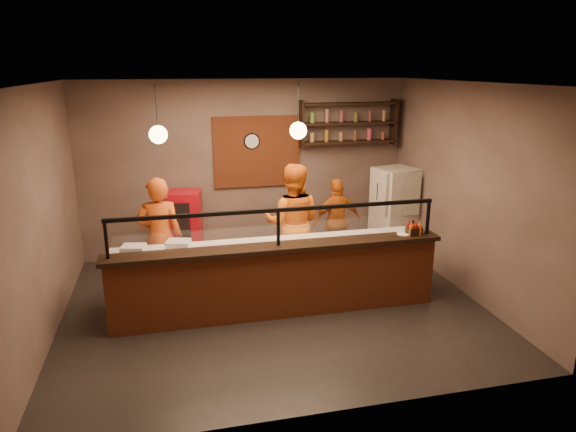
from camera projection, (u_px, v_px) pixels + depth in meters
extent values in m
plane|color=black|center=(274.00, 306.00, 7.60)|extent=(6.00, 6.00, 0.00)
plane|color=#3C342E|center=(273.00, 83.00, 6.69)|extent=(6.00, 6.00, 0.00)
plane|color=#776057|center=(247.00, 168.00, 9.48)|extent=(6.00, 0.00, 6.00)
plane|color=#776057|center=(42.00, 215.00, 6.49)|extent=(0.00, 5.00, 5.00)
plane|color=#776057|center=(467.00, 190.00, 7.80)|extent=(0.00, 5.00, 5.00)
plane|color=#776057|center=(327.00, 268.00, 4.81)|extent=(6.00, 0.00, 6.00)
cube|color=#954320|center=(257.00, 152.00, 9.41)|extent=(1.60, 0.04, 1.30)
cube|color=#954320|center=(279.00, 283.00, 7.17)|extent=(4.60, 0.25, 1.00)
cube|color=black|center=(278.00, 247.00, 7.02)|extent=(4.70, 0.37, 0.06)
cube|color=gray|center=(272.00, 274.00, 7.66)|extent=(4.60, 0.75, 0.85)
cube|color=white|center=(271.00, 246.00, 7.54)|extent=(4.60, 0.75, 0.05)
cube|color=white|center=(278.00, 228.00, 6.95)|extent=(4.40, 0.02, 0.50)
cube|color=black|center=(278.00, 210.00, 6.88)|extent=(4.50, 0.05, 0.05)
cube|color=black|center=(106.00, 240.00, 6.46)|extent=(0.04, 0.04, 0.50)
cube|color=black|center=(278.00, 228.00, 6.95)|extent=(0.04, 0.04, 0.50)
cube|color=black|center=(428.00, 217.00, 7.43)|extent=(0.04, 0.04, 0.50)
cube|color=black|center=(348.00, 142.00, 9.60)|extent=(1.80, 0.28, 0.04)
cube|color=black|center=(349.00, 123.00, 9.50)|extent=(1.80, 0.28, 0.04)
cube|color=black|center=(349.00, 104.00, 9.40)|extent=(1.80, 0.28, 0.04)
cube|color=black|center=(302.00, 124.00, 9.30)|extent=(0.04, 0.28, 0.85)
cube|color=black|center=(394.00, 122.00, 9.70)|extent=(0.04, 0.28, 0.85)
cylinder|color=black|center=(252.00, 141.00, 9.32)|extent=(0.30, 0.04, 0.30)
cylinder|color=black|center=(156.00, 108.00, 6.64)|extent=(0.01, 0.01, 0.60)
sphere|color=#FFD38C|center=(158.00, 135.00, 6.74)|extent=(0.24, 0.24, 0.24)
cylinder|color=black|center=(298.00, 105.00, 7.05)|extent=(0.01, 0.01, 0.60)
sphere|color=#FFD38C|center=(298.00, 131.00, 7.15)|extent=(0.24, 0.24, 0.24)
imported|color=#C94D12|center=(160.00, 237.00, 7.76)|extent=(0.70, 0.48, 1.85)
imported|color=orange|center=(293.00, 223.00, 8.33)|extent=(1.13, 1.00, 1.94)
imported|color=#C45A12|center=(337.00, 221.00, 9.06)|extent=(0.94, 0.47, 1.55)
cube|color=beige|center=(394.00, 212.00, 9.46)|extent=(0.82, 0.79, 1.65)
cube|color=#AE0B18|center=(186.00, 227.00, 9.17)|extent=(0.64, 0.60, 1.31)
cylinder|color=#ECE3C8|center=(333.00, 240.00, 7.70)|extent=(0.68, 0.68, 0.01)
cube|color=white|center=(134.00, 251.00, 7.04)|extent=(0.36, 0.31, 0.16)
cube|color=silver|center=(178.00, 246.00, 7.22)|extent=(0.38, 0.33, 0.16)
cube|color=white|center=(154.00, 253.00, 6.96)|extent=(0.31, 0.27, 0.14)
cylinder|color=yellow|center=(132.00, 249.00, 7.25)|extent=(0.33, 0.15, 0.06)
cube|color=black|center=(414.00, 231.00, 7.45)|extent=(0.22, 0.18, 0.11)
cylinder|color=black|center=(413.00, 227.00, 7.48)|extent=(0.05, 0.05, 0.20)
cylinder|color=white|center=(404.00, 234.00, 7.47)|extent=(0.24, 0.24, 0.01)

